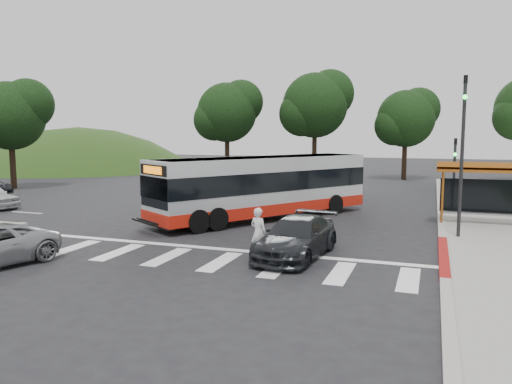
% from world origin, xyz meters
% --- Properties ---
extents(ground, '(140.00, 140.00, 0.00)m').
position_xyz_m(ground, '(0.00, 0.00, 0.00)').
color(ground, black).
rests_on(ground, ground).
extents(sidewalk_east, '(4.00, 40.00, 0.12)m').
position_xyz_m(sidewalk_east, '(11.00, 8.00, 0.06)').
color(sidewalk_east, gray).
rests_on(sidewalk_east, ground).
extents(curb_east, '(0.30, 40.00, 0.15)m').
position_xyz_m(curb_east, '(9.00, 8.00, 0.07)').
color(curb_east, '#9E9991').
rests_on(curb_east, ground).
extents(curb_east_red, '(0.32, 6.00, 0.15)m').
position_xyz_m(curb_east_red, '(9.00, -2.00, 0.08)').
color(curb_east_red, maroon).
rests_on(curb_east_red, ground).
extents(hillside_nw, '(44.00, 44.00, 10.00)m').
position_xyz_m(hillside_nw, '(-32.00, 30.00, 0.00)').
color(hillside_nw, '#203C13').
rests_on(hillside_nw, ground).
extents(crosswalk_ladder, '(18.00, 2.60, 0.01)m').
position_xyz_m(crosswalk_ladder, '(0.00, -5.00, 0.01)').
color(crosswalk_ladder, silver).
rests_on(crosswalk_ladder, ground).
extents(bus_shelter, '(4.20, 1.60, 2.86)m').
position_xyz_m(bus_shelter, '(10.80, 5.10, 2.35)').
color(bus_shelter, '#9D561A').
rests_on(bus_shelter, sidewalk_east).
extents(traffic_signal_ne_tall, '(0.18, 0.37, 6.50)m').
position_xyz_m(traffic_signal_ne_tall, '(9.60, 1.49, 3.88)').
color(traffic_signal_ne_tall, black).
rests_on(traffic_signal_ne_tall, ground).
extents(traffic_signal_ne_short, '(0.18, 0.37, 4.00)m').
position_xyz_m(traffic_signal_ne_short, '(9.60, 8.49, 2.48)').
color(traffic_signal_ne_short, black).
rests_on(traffic_signal_ne_short, ground).
extents(tree_north_a, '(6.60, 6.15, 10.17)m').
position_xyz_m(tree_north_a, '(-1.92, 26.07, 6.92)').
color(tree_north_a, black).
rests_on(tree_north_a, ground).
extents(tree_north_b, '(5.72, 5.33, 8.43)m').
position_xyz_m(tree_north_b, '(6.07, 28.06, 5.66)').
color(tree_north_b, black).
rests_on(tree_north_b, ground).
extents(tree_north_c, '(6.16, 5.74, 9.30)m').
position_xyz_m(tree_north_c, '(-9.92, 24.06, 6.29)').
color(tree_north_c, black).
rests_on(tree_north_c, ground).
extents(tree_west_a, '(5.72, 5.33, 8.43)m').
position_xyz_m(tree_west_a, '(-21.93, 10.06, 5.66)').
color(tree_west_a, black).
rests_on(tree_west_a, ground).
extents(transit_bus, '(8.61, 11.48, 3.09)m').
position_xyz_m(transit_bus, '(0.61, 3.53, 1.54)').
color(transit_bus, silver).
rests_on(transit_bus, ground).
extents(pedestrian, '(0.73, 0.59, 1.73)m').
position_xyz_m(pedestrian, '(2.98, -3.98, 0.87)').
color(pedestrian, silver).
rests_on(pedestrian, ground).
extents(dark_sedan, '(2.33, 4.86, 1.37)m').
position_xyz_m(dark_sedan, '(4.19, -3.43, 0.68)').
color(dark_sedan, '#222427').
rests_on(dark_sedan, ground).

